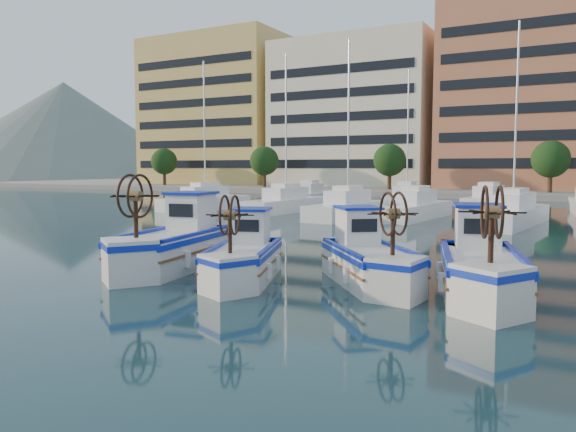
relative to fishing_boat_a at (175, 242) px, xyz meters
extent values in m
plane|color=#1B3A46|center=(3.81, -1.07, -0.87)|extent=(300.00, 300.00, 0.00)
cube|color=gray|center=(3.81, 65.93, -0.57)|extent=(180.00, 40.00, 0.60)
cube|color=#D8B25C|center=(-44.19, 63.93, 11.73)|extent=(24.00, 14.00, 24.00)
cube|color=black|center=(-44.19, 56.93, 11.73)|extent=(22.08, 0.12, 21.60)
cube|color=#F1E3C0|center=(-19.19, 63.93, 10.23)|extent=(23.00, 14.00, 21.00)
cube|color=black|center=(-19.19, 56.93, 10.23)|extent=(21.16, 0.12, 18.90)
cube|color=#BF6F4A|center=(4.81, 63.93, 12.23)|extent=(22.00, 14.00, 25.00)
cube|color=black|center=(4.81, 56.93, 12.23)|extent=(20.24, 0.12, 22.50)
cylinder|color=#3F2B19|center=(-46.19, 52.43, 0.63)|extent=(0.50, 0.50, 3.00)
sphere|color=#1D4016|center=(-46.19, 52.43, 3.33)|extent=(4.00, 4.00, 4.00)
cylinder|color=#3F2B19|center=(-28.19, 52.43, 0.63)|extent=(0.50, 0.50, 3.00)
sphere|color=#1D4016|center=(-28.19, 52.43, 3.33)|extent=(4.00, 4.00, 4.00)
cylinder|color=#3F2B19|center=(-10.19, 52.43, 0.63)|extent=(0.50, 0.50, 3.00)
sphere|color=#1D4016|center=(-10.19, 52.43, 3.33)|extent=(4.00, 4.00, 4.00)
cylinder|color=#3F2B19|center=(7.81, 52.43, 0.63)|extent=(0.50, 0.50, 3.00)
sphere|color=#1D4016|center=(7.81, 52.43, 3.33)|extent=(4.00, 4.00, 4.00)
cone|color=slate|center=(-136.19, 108.93, -0.87)|extent=(180.00, 180.00, 60.00)
cube|color=white|center=(-14.75, 21.18, -0.37)|extent=(3.56, 8.47, 1.00)
cylinder|color=silver|center=(-14.75, 21.18, 5.13)|extent=(0.12, 0.12, 11.00)
cube|color=white|center=(-7.94, 21.99, -0.37)|extent=(2.79, 8.87, 1.00)
cylinder|color=silver|center=(-7.94, 21.99, 5.13)|extent=(0.12, 0.12, 11.00)
cube|color=white|center=(-2.00, 19.58, -0.37)|extent=(2.81, 8.47, 1.00)
cylinder|color=silver|center=(-2.00, 19.58, 5.13)|extent=(0.12, 0.12, 11.00)
cube|color=white|center=(1.97, 21.36, -0.37)|extent=(2.82, 8.79, 1.00)
cube|color=white|center=(8.05, 20.00, -0.37)|extent=(3.20, 9.91, 1.00)
cylinder|color=silver|center=(8.05, 20.00, 5.13)|extent=(0.12, 0.12, 11.00)
cube|color=white|center=(-10.95, 31.91, -0.37)|extent=(3.19, 8.56, 1.00)
cube|color=white|center=(-1.95, 32.44, -0.37)|extent=(2.41, 7.23, 1.00)
cylinder|color=silver|center=(-1.95, 32.44, 5.13)|extent=(0.12, 0.12, 11.00)
cube|color=white|center=(4.59, 33.19, -0.37)|extent=(2.97, 8.18, 1.00)
cube|color=silver|center=(0.03, -0.16, -0.29)|extent=(2.75, 4.94, 1.17)
cube|color=#0D26B2|center=(0.03, -0.16, 0.16)|extent=(2.84, 5.09, 0.18)
cube|color=blue|center=(0.03, -0.16, 0.09)|extent=(2.24, 4.41, 0.07)
cube|color=white|center=(-0.20, 1.16, 0.91)|extent=(1.45, 1.63, 1.22)
cube|color=#0D26B2|center=(-0.20, 1.16, 1.58)|extent=(1.64, 1.82, 0.09)
cylinder|color=#331E14|center=(0.36, -2.13, 0.94)|extent=(0.13, 0.13, 1.29)
cylinder|color=brown|center=(0.36, -2.13, 1.63)|extent=(0.40, 0.37, 0.31)
torus|color=#331E14|center=(0.19, -2.16, 1.63)|extent=(0.29, 1.30, 1.30)
torus|color=#331E14|center=(0.52, -2.10, 1.63)|extent=(0.29, 1.30, 1.30)
cube|color=silver|center=(3.09, -0.56, -0.38)|extent=(2.94, 4.22, 0.97)
cube|color=#0D26B2|center=(3.09, -0.56, -0.02)|extent=(3.03, 4.35, 0.15)
cube|color=blue|center=(3.09, -0.56, -0.07)|extent=(2.46, 3.73, 0.06)
cube|color=white|center=(2.70, 0.47, 0.61)|extent=(1.38, 1.49, 1.02)
cube|color=#0D26B2|center=(2.70, 0.47, 1.16)|extent=(1.56, 1.66, 0.07)
cylinder|color=#331E14|center=(3.69, -2.12, 0.64)|extent=(0.11, 0.11, 1.07)
cylinder|color=brown|center=(3.69, -2.12, 1.21)|extent=(0.37, 0.35, 0.26)
torus|color=#331E14|center=(3.56, -2.17, 1.21)|extent=(0.45, 1.03, 1.08)
torus|color=#331E14|center=(3.81, -2.07, 1.21)|extent=(0.45, 1.03, 1.08)
cube|color=silver|center=(6.58, 0.67, -0.36)|extent=(3.92, 4.23, 1.01)
cube|color=#0D26B2|center=(6.58, 0.67, 0.02)|extent=(4.04, 4.36, 0.15)
cube|color=blue|center=(6.58, 0.67, -0.04)|extent=(3.36, 3.68, 0.06)
cube|color=white|center=(5.84, 1.56, 0.67)|extent=(1.62, 1.64, 1.06)
cube|color=#0D26B2|center=(5.84, 1.56, 1.25)|extent=(1.82, 1.85, 0.08)
cylinder|color=#331E14|center=(7.68, -0.67, 0.70)|extent=(0.12, 0.12, 1.12)
cylinder|color=brown|center=(7.68, -0.67, 1.30)|extent=(0.41, 0.40, 0.27)
torus|color=#331E14|center=(7.57, -0.76, 1.30)|extent=(0.77, 0.91, 1.13)
torus|color=#331E14|center=(7.79, -0.58, 1.30)|extent=(0.77, 0.91, 1.13)
cube|color=silver|center=(9.64, 0.64, -0.32)|extent=(2.96, 4.71, 1.09)
cube|color=#0D26B2|center=(9.64, 0.64, 0.09)|extent=(3.05, 4.85, 0.17)
cube|color=blue|center=(9.64, 0.64, 0.03)|extent=(2.45, 4.18, 0.06)
cube|color=white|center=(9.31, 1.84, 0.79)|extent=(1.46, 1.61, 1.14)
cube|color=#0D26B2|center=(9.31, 1.84, 1.42)|extent=(1.65, 1.80, 0.08)
cylinder|color=#331E14|center=(10.13, -1.17, 0.83)|extent=(0.12, 0.12, 1.21)
cylinder|color=brown|center=(10.13, -1.17, 1.47)|extent=(0.40, 0.37, 0.29)
torus|color=#331E14|center=(9.98, -1.21, 1.47)|extent=(0.39, 1.19, 1.22)
torus|color=#331E14|center=(10.28, -1.13, 1.47)|extent=(0.39, 1.19, 1.22)
camera|label=1|loc=(12.14, -14.33, 2.48)|focal=35.00mm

